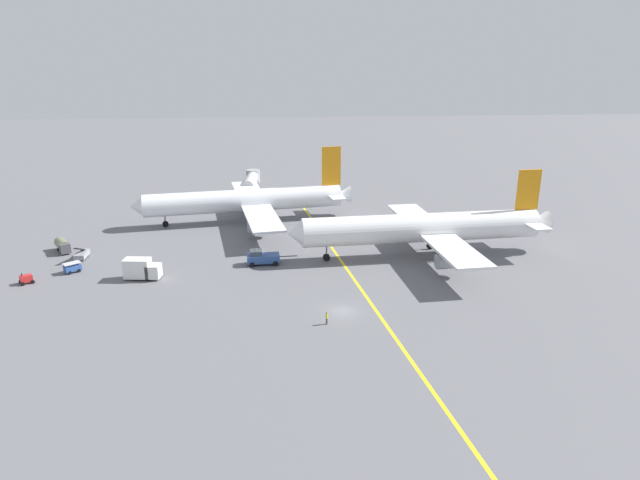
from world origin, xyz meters
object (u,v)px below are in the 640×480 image
Objects in this scene: gse_gpu_cart_small at (26,279)px; gse_baggage_cart_near_cluster at (72,268)px; jet_bridge at (251,180)px; airliner_at_gate_left at (247,201)px; pushback_tug at (262,257)px; gse_catering_truck_tall at (142,269)px; airliner_being_pushed at (424,228)px; ground_crew_ramp_agent_by_cones at (327,318)px; gse_belt_loader_portside at (82,254)px; gse_fuel_bowser_stubby at (63,245)px.

gse_baggage_cart_near_cluster is at bearing 37.28° from gse_gpu_cart_small.
gse_baggage_cart_near_cluster is 62.71m from jet_bridge.
pushback_tug is at bearing -82.89° from airliner_at_gate_left.
gse_catering_truck_tall is at bearing -116.34° from airliner_at_gate_left.
airliner_being_pushed is at bearing 3.32° from pushback_tug.
pushback_tug reaches higher than ground_crew_ramp_agent_by_cones.
pushback_tug is at bearing -176.68° from airliner_being_pushed.
gse_belt_loader_portside is at bearing -143.46° from airliner_at_gate_left.
gse_fuel_bowser_stubby is at bearing 143.69° from ground_crew_ramp_agent_by_cones.
ground_crew_ramp_agent_by_cones is (8.97, -24.25, -0.34)m from pushback_tug.
gse_belt_loader_portside is 2.82× the size of ground_crew_ramp_agent_by_cones.
gse_fuel_bowser_stubby is 23.42m from gse_catering_truck_tall.
ground_crew_ramp_agent_by_cones is at bearing -35.79° from gse_belt_loader_portside.
jet_bridge is (34.81, 59.92, 3.23)m from gse_gpu_cart_small.
jet_bridge reaches higher than gse_fuel_bowser_stubby.
airliner_at_gate_left is 8.08× the size of gse_catering_truck_tall.
airliner_being_pushed is 33.45m from ground_crew_ramp_agent_by_cones.
gse_gpu_cart_small is 50.79m from ground_crew_ramp_agent_by_cones.
gse_baggage_cart_near_cluster is at bearing -117.60° from jet_bridge.
gse_gpu_cart_small is (-38.16, -5.34, -0.47)m from pushback_tug.
gse_belt_loader_portside is at bearing -40.70° from gse_fuel_bowser_stubby.
airliner_at_gate_left is at bearing 97.11° from pushback_tug.
airliner_at_gate_left is 28.34m from pushback_tug.
airliner_at_gate_left reaches higher than pushback_tug.
pushback_tug is 1.82× the size of gse_belt_loader_portside.
gse_baggage_cart_near_cluster is 0.63× the size of gse_belt_loader_portside.
airliner_being_pushed is at bearing -38.37° from airliner_at_gate_left.
airliner_being_pushed is 49.99m from gse_catering_truck_tall.
gse_fuel_bowser_stubby is 1.65× the size of gse_baggage_cart_near_cluster.
jet_bridge is at bearing 62.40° from gse_baggage_cart_near_cluster.
gse_belt_loader_portside reaches higher than ground_crew_ramp_agent_by_cones.
jet_bridge is (34.34, 44.53, 2.69)m from gse_fuel_bowser_stubby.
gse_catering_truck_tall reaches higher than gse_gpu_cart_small.
pushback_tug is 39.01m from gse_fuel_bowser_stubby.
gse_baggage_cart_near_cluster is (-28.88, -28.83, -3.94)m from airliner_at_gate_left.
gse_gpu_cart_small is 1.50× the size of ground_crew_ramp_agent_by_cones.
airliner_at_gate_left reaches higher than gse_gpu_cart_small.
gse_catering_truck_tall is at bearing -39.98° from gse_belt_loader_portside.
gse_catering_truck_tall is (-49.39, -6.78, -3.60)m from airliner_being_pushed.
gse_fuel_bowser_stubby is at bearing 139.83° from gse_catering_truck_tall.
gse_belt_loader_portside is 0.30× the size of jet_bridge.
airliner_being_pushed is at bearing -7.05° from gse_fuel_bowser_stubby.
gse_gpu_cart_small reaches higher than ground_crew_ramp_agent_by_cones.
airliner_at_gate_left is 28.04× the size of ground_crew_ramp_agent_by_cones.
airliner_at_gate_left is 3.02× the size of jet_bridge.
ground_crew_ramp_agent_by_cones is at bearing -36.31° from gse_fuel_bowser_stubby.
airliner_being_pushed is 8.14× the size of gse_catering_truck_tall.
airliner_at_gate_left reaches higher than gse_catering_truck_tall.
gse_catering_truck_tall is at bearing 0.87° from gse_gpu_cart_small.
gse_baggage_cart_near_cluster is 13.26m from gse_catering_truck_tall.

